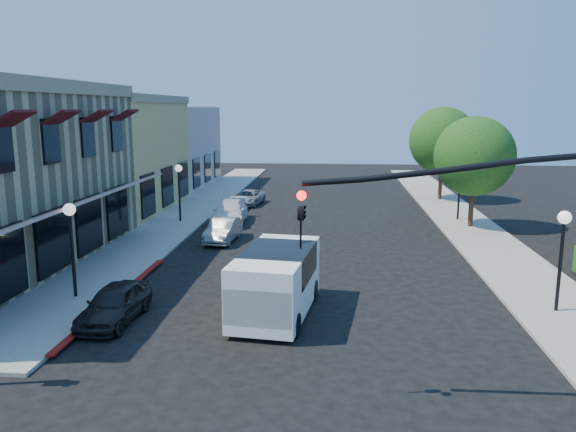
# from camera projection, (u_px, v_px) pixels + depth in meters

# --- Properties ---
(sidewalk_left) EXTENTS (3.50, 50.00, 0.12)m
(sidewalk_left) POSITION_uv_depth(u_px,v_px,m) (197.00, 208.00, 39.18)
(sidewalk_left) COLOR gray
(sidewalk_left) RESTS_ON ground
(sidewalk_right) EXTENTS (3.50, 50.00, 0.12)m
(sidewalk_right) POSITION_uv_depth(u_px,v_px,m) (452.00, 212.00, 37.70)
(sidewalk_right) COLOR gray
(sidewalk_right) RESTS_ON ground
(curb_red_strip) EXTENTS (0.25, 10.00, 0.06)m
(curb_red_strip) POSITION_uv_depth(u_px,v_px,m) (118.00, 300.00, 20.45)
(curb_red_strip) COLOR maroon
(curb_red_strip) RESTS_ON ground
(yellow_stucco_building) EXTENTS (10.00, 12.00, 7.60)m
(yellow_stucco_building) POSITION_uv_depth(u_px,v_px,m) (94.00, 155.00, 38.07)
(yellow_stucco_building) COLOR tan
(yellow_stucco_building) RESTS_ON ground
(pink_stucco_building) EXTENTS (10.00, 12.00, 7.00)m
(pink_stucco_building) POSITION_uv_depth(u_px,v_px,m) (151.00, 147.00, 49.87)
(pink_stucco_building) COLOR beige
(pink_stucco_building) RESTS_ON ground
(street_tree_a) EXTENTS (4.56, 4.56, 6.48)m
(street_tree_a) POSITION_uv_depth(u_px,v_px,m) (474.00, 156.00, 32.02)
(street_tree_a) COLOR black
(street_tree_a) RESTS_ON ground
(street_tree_b) EXTENTS (4.94, 4.94, 7.02)m
(street_tree_b) POSITION_uv_depth(u_px,v_px,m) (443.00, 140.00, 41.74)
(street_tree_b) COLOR black
(street_tree_b) RESTS_ON ground
(signal_mast_arm) EXTENTS (8.01, 0.39, 6.00)m
(signal_mast_arm) POSITION_uv_depth(u_px,v_px,m) (560.00, 239.00, 12.23)
(signal_mast_arm) COLOR black
(signal_mast_arm) RESTS_ON ground
(lamppost_left_near) EXTENTS (0.44, 0.44, 3.57)m
(lamppost_left_near) POSITION_uv_depth(u_px,v_px,m) (71.00, 226.00, 20.07)
(lamppost_left_near) COLOR black
(lamppost_left_near) RESTS_ON ground
(lamppost_left_far) EXTENTS (0.44, 0.44, 3.57)m
(lamppost_left_far) POSITION_uv_depth(u_px,v_px,m) (179.00, 178.00, 33.77)
(lamppost_left_far) COLOR black
(lamppost_left_far) RESTS_ON ground
(lamppost_right_near) EXTENTS (0.44, 0.44, 3.57)m
(lamppost_right_near) POSITION_uv_depth(u_px,v_px,m) (563.00, 236.00, 18.63)
(lamppost_right_near) COLOR black
(lamppost_right_near) RESTS_ON ground
(lamppost_right_far) EXTENTS (0.44, 0.44, 3.57)m
(lamppost_right_far) POSITION_uv_depth(u_px,v_px,m) (460.00, 177.00, 34.28)
(lamppost_right_far) COLOR black
(lamppost_right_far) RESTS_ON ground
(white_van) EXTENTS (2.75, 5.23, 2.22)m
(white_van) POSITION_uv_depth(u_px,v_px,m) (276.00, 279.00, 18.77)
(white_van) COLOR white
(white_van) RESTS_ON ground
(parked_car_a) EXTENTS (1.63, 3.69, 1.24)m
(parked_car_a) POSITION_uv_depth(u_px,v_px,m) (115.00, 304.00, 18.32)
(parked_car_a) COLOR black
(parked_car_a) RESTS_ON ground
(parked_car_b) EXTENTS (1.50, 3.72, 1.20)m
(parked_car_b) POSITION_uv_depth(u_px,v_px,m) (223.00, 230.00, 29.46)
(parked_car_b) COLOR #989A9D
(parked_car_b) RESTS_ON ground
(parked_car_c) EXTENTS (2.17, 4.79, 1.36)m
(parked_car_c) POSITION_uv_depth(u_px,v_px,m) (230.00, 212.00, 34.10)
(parked_car_c) COLOR white
(parked_car_c) RESTS_ON ground
(parked_car_d) EXTENTS (2.24, 3.98, 1.05)m
(parked_car_d) POSITION_uv_depth(u_px,v_px,m) (248.00, 198.00, 40.64)
(parked_car_d) COLOR #ADAEB2
(parked_car_d) RESTS_ON ground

